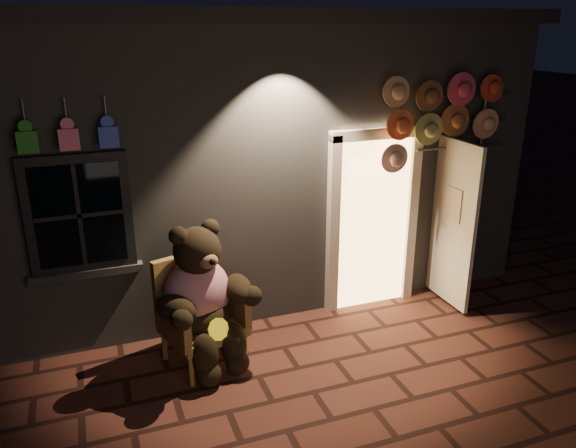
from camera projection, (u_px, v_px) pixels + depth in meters
ground at (314, 392)px, 5.34m from camera, size 60.00×60.00×0.00m
shop_building at (211, 136)px, 8.27m from camera, size 7.30×5.95×3.51m
wicker_armchair at (198, 311)px, 5.71m from camera, size 0.91×0.87×1.10m
teddy_bear at (202, 298)px, 5.53m from camera, size 1.05×0.97×1.51m
hat_rack at (442, 117)px, 6.36m from camera, size 1.72×0.22×2.75m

